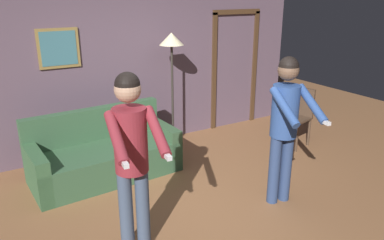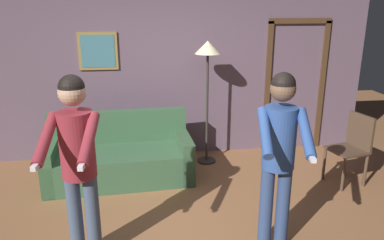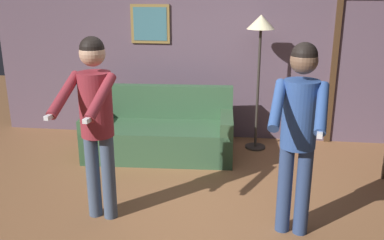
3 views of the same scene
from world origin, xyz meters
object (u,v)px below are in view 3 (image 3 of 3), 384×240
couch (160,134)px  torchiere_lamp (260,36)px  person_standing_left (95,113)px  person_standing_right (299,123)px

couch → torchiere_lamp: 1.82m
torchiere_lamp → person_standing_left: torchiere_lamp is taller
couch → person_standing_right: 2.43m
person_standing_left → couch: bearing=81.9°
couch → person_standing_right: (1.56, -1.70, 0.77)m
couch → person_standing_left: size_ratio=1.12×
person_standing_left → person_standing_right: size_ratio=1.01×
person_standing_left → person_standing_right: 1.80m
torchiere_lamp → person_standing_right: bearing=-81.9°
couch → person_standing_right: person_standing_right is taller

